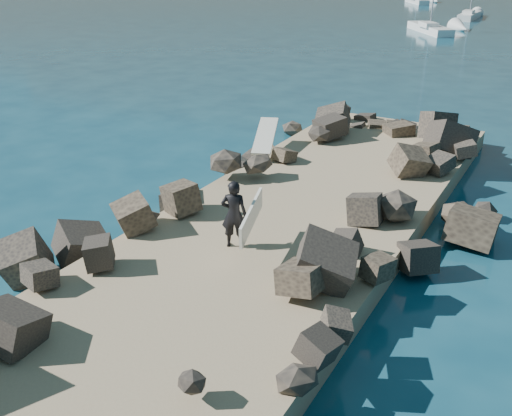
{
  "coord_description": "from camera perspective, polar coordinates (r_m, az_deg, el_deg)",
  "views": [
    {
      "loc": [
        5.79,
        -11.11,
        6.78
      ],
      "look_at": [
        0.0,
        -1.0,
        1.5
      ],
      "focal_mm": 40.0,
      "sensor_mm": 36.0,
      "label": 1
    }
  ],
  "objects": [
    {
      "name": "jetty",
      "position": [
        12.59,
        -2.28,
        -6.62
      ],
      "size": [
        6.0,
        26.0,
        0.6
      ],
      "primitive_type": "cube",
      "color": "#8C7759",
      "rests_on": "ground"
    },
    {
      "name": "surfer_with_board",
      "position": [
        12.7,
        -1.97,
        -0.67
      ],
      "size": [
        1.11,
        1.92,
        1.6
      ],
      "color": "black",
      "rests_on": "jetty"
    },
    {
      "name": "sailboat_a",
      "position": [
        55.86,
        16.97,
        16.78
      ],
      "size": [
        5.46,
        6.58,
        8.51
      ],
      "color": "silver",
      "rests_on": "ground"
    },
    {
      "name": "surfboard_resting",
      "position": [
        19.13,
        0.94,
        6.92
      ],
      "size": [
        1.47,
        2.5,
        0.08
      ],
      "primitive_type": "cube",
      "rotation": [
        0.0,
        0.0,
        0.38
      ],
      "color": "silver",
      "rests_on": "riprap_left"
    },
    {
      "name": "sailboat_b",
      "position": [
        68.56,
        20.55,
        17.56
      ],
      "size": [
        1.46,
        6.34,
        7.7
      ],
      "color": "silver",
      "rests_on": "ground"
    },
    {
      "name": "sailboat_e",
      "position": [
        87.14,
        15.78,
        19.31
      ],
      "size": [
        4.78,
        6.42,
        8.08
      ],
      "color": "silver",
      "rests_on": "ground"
    },
    {
      "name": "ground",
      "position": [
        14.25,
        2.01,
        -4.06
      ],
      "size": [
        800.0,
        800.0,
        0.0
      ],
      "primitive_type": "plane",
      "color": "#0F384C",
      "rests_on": "ground"
    },
    {
      "name": "riprap_right",
      "position": [
        11.84,
        11.16,
        -8.19
      ],
      "size": [
        2.6,
        22.0,
        1.0
      ],
      "primitive_type": "cube",
      "color": "black",
      "rests_on": "ground"
    },
    {
      "name": "riprap_left",
      "position": [
        14.4,
        -11.08,
        -1.97
      ],
      "size": [
        2.6,
        22.0,
        1.0
      ],
      "primitive_type": "cube",
      "color": "black",
      "rests_on": "ground"
    }
  ]
}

